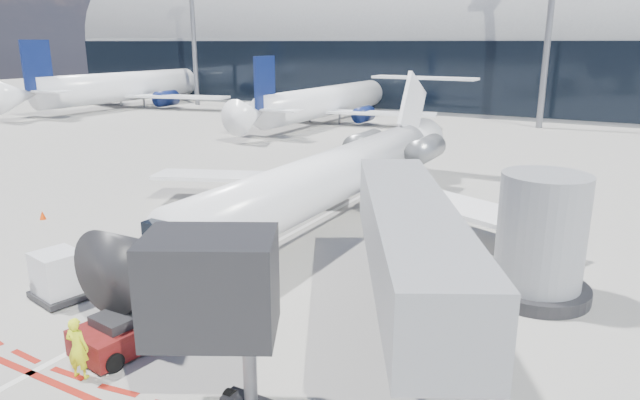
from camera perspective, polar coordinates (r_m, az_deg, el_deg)
The scene contains 14 objects.
ground at distance 26.69m, azimuth -6.30°, elevation -5.17°, with size 260.00×260.00×0.00m, color gray.
apron_centerline at distance 28.23m, azimuth -3.96°, elevation -3.92°, with size 0.25×40.00×0.01m, color silver.
apron_stop_bar at distance 19.45m, azimuth -26.95°, elevation -15.18°, with size 14.00×0.25×0.01m, color maroon.
terminal_building at distance 86.48m, azimuth 19.98°, elevation 14.07°, with size 150.00×24.15×24.00m.
jet_bridge at distance 19.01m, azimuth 12.73°, elevation -4.49°, with size 10.03×15.20×4.90m.
light_mast_west at distance 90.68m, azimuth -12.61°, elevation 17.16°, with size 0.70×0.70×25.00m, color slate.
light_mast_centre at distance 69.00m, azimuth 22.07°, elevation 17.05°, with size 0.70×0.70×25.00m, color slate.
regional_jet at distance 30.92m, azimuth 1.85°, elevation 2.66°, with size 24.31×29.98×7.51m.
pushback_tug at distance 19.47m, azimuth -18.96°, elevation -12.41°, with size 2.37×4.83×1.23m.
ramp_worker at distance 18.23m, azimuth -23.09°, elevation -13.45°, with size 0.69×0.45×1.88m, color #EAFF1A.
uld_container at distance 23.67m, azimuth -24.72°, elevation -6.93°, with size 2.27×2.04×1.86m.
safety_cone_left at distance 34.71m, azimuth -26.00°, elevation -1.37°, with size 0.35×0.35×0.48m, color #F94005.
bg_airliner_0 at distance 90.83m, azimuth -18.05°, elevation 12.68°, with size 37.26×39.46×12.06m, color white, non-canonical shape.
bg_airliner_1 at distance 69.08m, azimuth 0.84°, elevation 11.93°, with size 31.13×32.96×10.07m, color white, non-canonical shape.
Camera 1 is at (14.61, -20.26, 9.40)m, focal length 32.00 mm.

